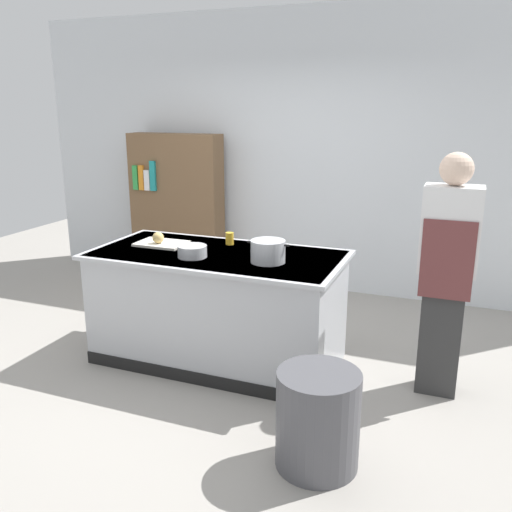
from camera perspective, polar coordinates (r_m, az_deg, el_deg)
name	(u,v)px	position (r m, az deg, el deg)	size (l,w,h in m)	color
ground_plane	(219,358)	(4.56, -3.92, -10.68)	(10.00, 10.00, 0.00)	#9E9991
back_wall	(298,153)	(6.07, 4.46, 10.71)	(6.40, 0.12, 3.00)	silver
counter_island	(218,305)	(4.37, -4.03, -5.20)	(1.98, 0.98, 0.90)	#B7BABF
cutting_board	(162,244)	(4.54, -9.88, 1.30)	(0.40, 0.28, 0.02)	silver
onion	(158,238)	(4.50, -10.24, 1.90)	(0.09, 0.09, 0.09)	tan
stock_pot	(268,251)	(3.96, 1.27, 0.50)	(0.32, 0.25, 0.16)	#B7BABF
mixing_bowl	(192,251)	(4.13, -6.70, 0.49)	(0.22, 0.22, 0.09)	#B7BABF
juice_cup	(230,238)	(4.48, -2.79, 1.85)	(0.07, 0.07, 0.10)	yellow
trash_bin	(318,419)	(3.24, 6.50, -16.68)	(0.48, 0.48, 0.58)	#4C4C51
person_chef	(447,271)	(3.95, 19.37, -1.47)	(0.38, 0.25, 1.72)	#313131
bookshelf	(177,208)	(6.43, -8.31, 5.03)	(1.10, 0.31, 1.70)	brown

